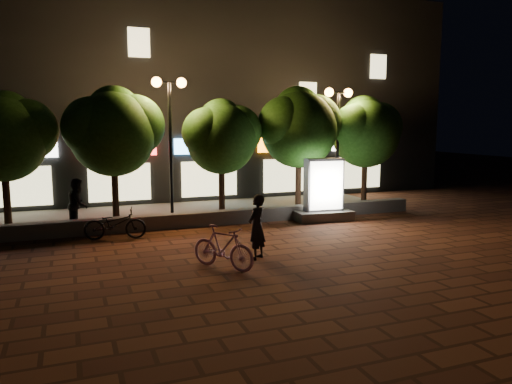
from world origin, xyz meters
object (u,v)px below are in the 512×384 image
tree_far_left (4,133)px  ad_kiosk (323,195)px  tree_far_right (366,129)px  scooter_parked (115,224)px  tree_right (299,125)px  tree_left (114,128)px  scooter_pink (223,247)px  tree_mid (222,134)px  street_lamp_right (338,117)px  pedestrian (78,204)px  street_lamp_left (170,112)px  rider (257,227)px

tree_far_left → ad_kiosk: bearing=-11.0°
tree_far_right → scooter_parked: tree_far_right is taller
tree_right → tree_far_left: bearing=-180.0°
tree_left → scooter_pink: bearing=-73.9°
tree_right → scooter_pink: size_ratio=2.77×
tree_far_left → tree_left: 3.51m
tree_mid → ad_kiosk: size_ratio=1.93×
scooter_pink → tree_mid: bearing=36.5°
street_lamp_right → scooter_parked: size_ratio=2.62×
tree_far_left → tree_mid: tree_far_left is taller
pedestrian → street_lamp_left: bearing=-64.4°
street_lamp_left → scooter_parked: size_ratio=2.72×
tree_mid → scooter_pink: tree_mid is taller
tree_mid → tree_left: bearing=180.0°
street_lamp_right → ad_kiosk: size_ratio=2.14×
tree_left → scooter_parked: bearing=-96.9°
street_lamp_left → tree_mid: bearing=7.3°
tree_far_right → street_lamp_left: (-8.55, -0.26, 0.66)m
street_lamp_left → street_lamp_right: size_ratio=1.04×
tree_far_right → street_lamp_right: size_ratio=0.96×
tree_right → tree_far_right: bearing=-0.0°
tree_mid → ad_kiosk: tree_mid is taller
tree_left → tree_far_right: tree_left is taller
ad_kiosk → scooter_pink: ad_kiosk is taller
street_lamp_right → rider: size_ratio=2.84×
rider → pedestrian: size_ratio=1.01×
tree_right → ad_kiosk: (-0.00, -2.11, -2.62)m
street_lamp_left → scooter_pink: street_lamp_left is taller
ad_kiosk → pedestrian: bearing=172.5°
street_lamp_left → street_lamp_right: bearing=0.0°
tree_mid → pedestrian: size_ratio=2.59×
scooter_pink → street_lamp_right: bearing=6.1°
street_lamp_right → scooter_parked: bearing=-166.6°
tree_mid → pedestrian: tree_mid is taller
tree_left → scooter_parked: tree_left is taller
scooter_parked → pedestrian: 1.88m
tree_far_right → ad_kiosk: (-3.20, -2.11, -2.43)m
tree_mid → street_lamp_right: street_lamp_right is taller
street_lamp_left → rider: (1.11, -5.87, -3.15)m
tree_left → tree_mid: bearing=-0.0°
tree_mid → street_lamp_right: 5.00m
tree_far_right → street_lamp_right: 1.66m
street_lamp_right → scooter_parked: (-9.25, -2.20, -3.39)m
tree_left → tree_right: (7.30, 0.00, 0.12)m
street_lamp_right → scooter_pink: bearing=-137.6°
tree_far_left → street_lamp_left: 5.50m
ad_kiosk → street_lamp_right: bearing=48.2°
street_lamp_right → scooter_parked: street_lamp_right is taller
pedestrian → tree_far_left: bearing=79.5°
tree_mid → tree_right: 3.32m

